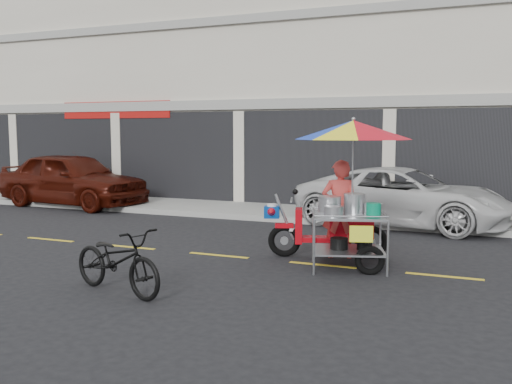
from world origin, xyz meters
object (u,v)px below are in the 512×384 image
at_px(maroon_sedan, 73,179).
at_px(food_vendor_rig, 346,173).
at_px(white_pickup, 404,197).
at_px(near_bicycle, 117,260).

relative_size(maroon_sedan, food_vendor_rig, 1.67).
bearing_deg(white_pickup, food_vendor_rig, -175.46).
relative_size(near_bicycle, food_vendor_rig, 0.62).
xyz_separation_m(maroon_sedan, white_pickup, (9.93, 0.15, -0.12)).
height_order(near_bicycle, food_vendor_rig, food_vendor_rig).
distance_m(maroon_sedan, near_bicycle, 10.14).
bearing_deg(maroon_sedan, white_pickup, -83.43).
bearing_deg(near_bicycle, maroon_sedan, 60.05).
height_order(maroon_sedan, food_vendor_rig, food_vendor_rig).
bearing_deg(white_pickup, near_bicycle, 167.78).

